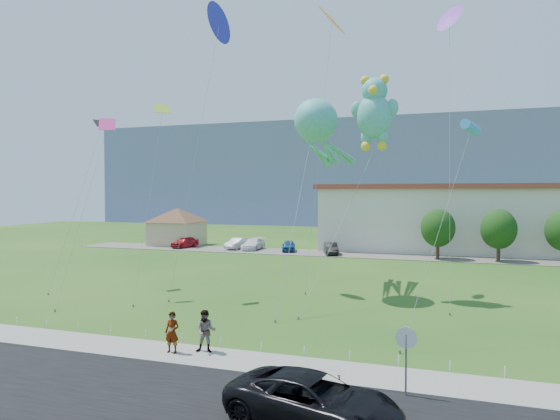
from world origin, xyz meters
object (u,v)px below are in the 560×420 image
(parked_car_black, at_px, (331,248))
(stop_sign, at_px, (406,344))
(parked_car_blue, at_px, (289,246))
(parked_car_red, at_px, (185,242))
(parked_car_white, at_px, (253,244))
(pavilion, at_px, (177,223))
(parked_car_silver, at_px, (237,243))
(teddy_bear_kite, at_px, (374,111))
(suv, at_px, (313,400))
(octopus_kite, at_px, (320,132))
(pedestrian_left, at_px, (172,332))
(pedestrian_right, at_px, (206,331))

(parked_car_black, bearing_deg, stop_sign, -91.56)
(stop_sign, xyz_separation_m, parked_car_blue, (-16.80, 39.79, -1.15))
(parked_car_red, height_order, parked_car_white, parked_car_red)
(stop_sign, bearing_deg, parked_car_red, 128.00)
(pavilion, height_order, stop_sign, pavilion)
(parked_car_silver, distance_m, teddy_bear_kite, 33.04)
(parked_car_silver, relative_size, parked_car_blue, 1.07)
(suv, bearing_deg, octopus_kite, 24.64)
(parked_car_silver, bearing_deg, pavilion, 177.41)
(pavilion, height_order, parked_car_silver, pavilion)
(pedestrian_left, distance_m, pedestrian_right, 1.48)
(pedestrian_left, relative_size, parked_car_blue, 0.47)
(octopus_kite, bearing_deg, pedestrian_left, -99.67)
(parked_car_red, xyz_separation_m, parked_car_white, (9.22, 0.78, -0.02))
(suv, distance_m, octopus_kite, 23.76)
(parked_car_silver, height_order, parked_car_blue, parked_car_silver)
(parked_car_red, distance_m, parked_car_blue, 14.00)
(suv, height_order, octopus_kite, octopus_kite)
(pavilion, xyz_separation_m, parked_car_black, (22.22, -3.72, -2.29))
(parked_car_red, xyz_separation_m, parked_car_black, (19.52, -0.92, -0.03))
(pavilion, height_order, suv, pavilion)
(pedestrian_right, relative_size, parked_car_blue, 0.48)
(parked_car_silver, relative_size, octopus_kite, 0.28)
(parked_car_blue, bearing_deg, parked_car_black, -29.65)
(parked_car_blue, bearing_deg, parked_car_white, 158.77)
(pedestrian_left, bearing_deg, parked_car_red, 116.01)
(suv, height_order, pedestrian_left, pedestrian_left)
(pavilion, relative_size, pedestrian_left, 5.09)
(pavilion, height_order, teddy_bear_kite, teddy_bear_kite)
(suv, distance_m, teddy_bear_kite, 23.44)
(stop_sign, height_order, parked_car_white, stop_sign)
(parked_car_white, relative_size, octopus_kite, 0.32)
(suv, relative_size, pedestrian_right, 2.94)
(suv, height_order, teddy_bear_kite, teddy_bear_kite)
(parked_car_silver, bearing_deg, pedestrian_left, -61.25)
(pedestrian_left, height_order, parked_car_white, pedestrian_left)
(parked_car_red, height_order, parked_car_blue, parked_car_red)
(stop_sign, bearing_deg, octopus_kite, 113.06)
(stop_sign, xyz_separation_m, suv, (-2.52, -3.21, -1.05))
(parked_car_red, bearing_deg, stop_sign, -39.86)
(pavilion, relative_size, octopus_kite, 0.62)
(parked_car_silver, bearing_deg, parked_car_black, 2.01)
(suv, xyz_separation_m, pedestrian_left, (-7.63, 4.60, 0.18))
(parked_car_blue, height_order, octopus_kite, octopus_kite)
(pedestrian_left, xyz_separation_m, parked_car_blue, (-6.66, 38.39, -0.28))
(stop_sign, height_order, suv, stop_sign)
(parked_car_red, bearing_deg, pavilion, 146.20)
(parked_car_blue, xyz_separation_m, parked_car_black, (5.52, -1.30, 0.01))
(parked_car_white, bearing_deg, suv, -67.36)
(pedestrian_right, bearing_deg, parked_car_white, 94.60)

